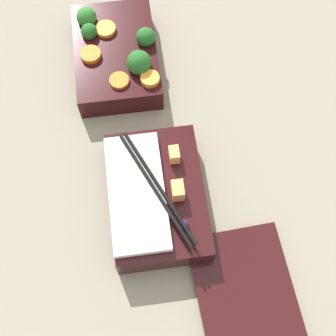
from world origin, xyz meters
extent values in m
plane|color=gray|center=(0.00, 0.00, 0.00)|extent=(3.00, 3.00, 0.00)
cube|color=black|center=(-0.13, -0.02, 0.02)|extent=(0.20, 0.13, 0.04)
sphere|color=#236023|center=(-0.16, -0.06, 0.05)|extent=(0.03, 0.03, 0.03)
sphere|color=#236023|center=(-0.08, 0.01, 0.05)|extent=(0.04, 0.04, 0.04)
sphere|color=#2D7028|center=(-0.19, -0.06, 0.05)|extent=(0.03, 0.03, 0.03)
sphere|color=#236023|center=(-0.13, 0.03, 0.05)|extent=(0.03, 0.03, 0.03)
cylinder|color=orange|center=(-0.05, 0.03, 0.05)|extent=(0.04, 0.04, 0.01)
cylinder|color=orange|center=(-0.11, -0.06, 0.05)|extent=(0.04, 0.04, 0.01)
cylinder|color=orange|center=(-0.06, -0.02, 0.05)|extent=(0.04, 0.04, 0.01)
cylinder|color=orange|center=(-0.16, -0.03, 0.05)|extent=(0.05, 0.05, 0.01)
cube|color=black|center=(0.13, 0.02, 0.02)|extent=(0.20, 0.13, 0.04)
cube|color=white|center=(0.13, -0.01, 0.05)|extent=(0.18, 0.08, 0.01)
cube|color=#F4A356|center=(0.08, 0.05, 0.05)|extent=(0.02, 0.01, 0.02)
cube|color=#F4A356|center=(0.14, 0.04, 0.06)|extent=(0.02, 0.02, 0.02)
sphere|color=#381942|center=(0.19, 0.05, 0.05)|extent=(0.01, 0.01, 0.01)
cylinder|color=black|center=(0.13, 0.01, 0.06)|extent=(0.18, 0.08, 0.01)
cylinder|color=black|center=(0.13, 0.02, 0.06)|extent=(0.18, 0.08, 0.01)
cube|color=black|center=(0.29, 0.12, 0.01)|extent=(0.20, 0.14, 0.01)
camera|label=1|loc=(0.37, 0.00, 0.65)|focal=50.00mm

